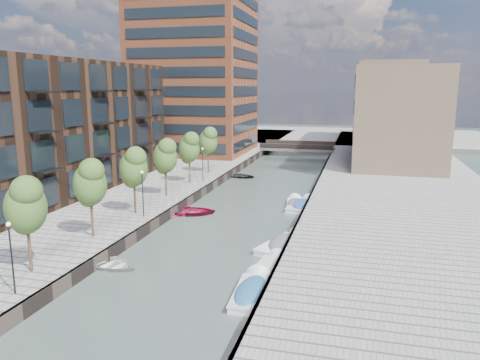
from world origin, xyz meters
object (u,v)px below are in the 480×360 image
at_px(sloop_4, 241,177).
at_px(bridge, 298,147).
at_px(motorboat_1, 284,243).
at_px(tree_6, 208,140).
at_px(sloop_3, 111,267).
at_px(motorboat_3, 303,205).
at_px(motorboat_2, 270,267).
at_px(car, 364,154).
at_px(tree_3, 133,166).
at_px(motorboat_0, 252,290).
at_px(tree_4, 165,155).
at_px(tree_2, 90,181).
at_px(motorboat_4, 295,203).
at_px(tree_5, 189,147).
at_px(tree_1, 25,204).
at_px(sloop_2, 190,214).

bearing_deg(sloop_4, bridge, -1.19).
bearing_deg(motorboat_1, tree_6, 120.68).
relative_size(sloop_3, motorboat_3, 0.77).
xyz_separation_m(sloop_4, motorboat_2, (10.09, -31.19, 0.09)).
relative_size(bridge, motorboat_3, 2.35).
bearing_deg(motorboat_3, tree_6, 141.07).
height_order(tree_6, car, tree_6).
xyz_separation_m(tree_3, motorboat_0, (13.58, -11.66, -5.09)).
height_order(tree_3, motorboat_1, tree_3).
distance_m(bridge, tree_6, 27.63).
distance_m(tree_4, motorboat_3, 15.14).
xyz_separation_m(tree_4, sloop_4, (3.76, 16.70, -5.31)).
relative_size(tree_4, car, 1.59).
bearing_deg(tree_4, tree_2, -90.00).
relative_size(tree_2, tree_6, 1.00).
bearing_deg(motorboat_4, tree_6, 140.80).
bearing_deg(bridge, tree_2, -98.95).
bearing_deg(motorboat_4, tree_5, 164.34).
bearing_deg(motorboat_4, motorboat_3, -34.90).
height_order(tree_1, tree_4, same).
bearing_deg(tree_6, tree_3, -90.00).
bearing_deg(sloop_3, sloop_4, 11.31).
bearing_deg(motorboat_0, sloop_4, 105.51).
relative_size(tree_4, motorboat_3, 1.08).
bearing_deg(tree_1, tree_2, 90.00).
bearing_deg(tree_6, sloop_4, 35.62).
height_order(motorboat_2, motorboat_3, motorboat_3).
distance_m(bridge, motorboat_2, 54.77).
relative_size(sloop_2, car, 1.37).
distance_m(tree_3, car, 44.42).
bearing_deg(tree_3, motorboat_0, -40.66).
bearing_deg(bridge, tree_6, -108.10).
xyz_separation_m(sloop_2, motorboat_1, (10.43, -6.98, 0.22)).
xyz_separation_m(motorboat_1, motorboat_3, (-0.08, 12.42, -0.01)).
relative_size(tree_5, motorboat_0, 1.11).
bearing_deg(bridge, sloop_4, -101.49).
xyz_separation_m(tree_2, motorboat_2, (13.86, -0.50, -5.22)).
xyz_separation_m(tree_3, car, (20.10, 39.44, -3.67)).
xyz_separation_m(motorboat_2, motorboat_4, (-0.78, 17.83, 0.09)).
distance_m(tree_6, sloop_2, 17.94).
xyz_separation_m(tree_1, motorboat_2, (13.86, 6.50, -5.22)).
distance_m(tree_4, motorboat_4, 14.44).
bearing_deg(motorboat_3, tree_2, -129.98).
height_order(tree_2, motorboat_3, tree_2).
bearing_deg(motorboat_2, tree_1, -154.86).
relative_size(sloop_3, motorboat_2, 0.89).
height_order(motorboat_4, car, car).
distance_m(sloop_2, motorboat_3, 11.70).
height_order(tree_2, motorboat_1, tree_2).
xyz_separation_m(tree_4, sloop_2, (3.64, -2.75, -5.31)).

